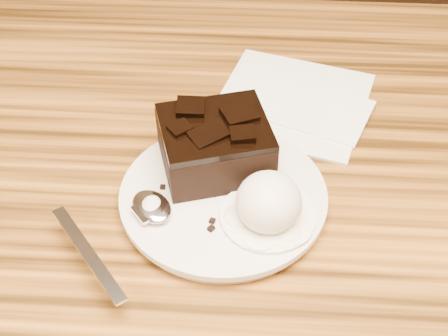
# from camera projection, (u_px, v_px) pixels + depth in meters

# --- Properties ---
(plate) EXTENTS (0.20, 0.20, 0.02)m
(plate) POSITION_uv_depth(u_px,v_px,m) (223.00, 199.00, 0.63)
(plate) COLOR silver
(plate) RESTS_ON dining_table
(brownie) EXTENTS (0.12, 0.11, 0.05)m
(brownie) POSITION_uv_depth(u_px,v_px,m) (215.00, 148.00, 0.64)
(brownie) COLOR black
(brownie) RESTS_ON plate
(ice_cream_scoop) EXTENTS (0.06, 0.06, 0.05)m
(ice_cream_scoop) POSITION_uv_depth(u_px,v_px,m) (269.00, 202.00, 0.59)
(ice_cream_scoop) COLOR #F1EACE
(ice_cream_scoop) RESTS_ON plate
(melt_puddle) EXTENTS (0.09, 0.09, 0.00)m
(melt_puddle) POSITION_uv_depth(u_px,v_px,m) (268.00, 216.00, 0.60)
(melt_puddle) COLOR white
(melt_puddle) RESTS_ON plate
(spoon) EXTENTS (0.14, 0.16, 0.01)m
(spoon) POSITION_uv_depth(u_px,v_px,m) (152.00, 208.00, 0.60)
(spoon) COLOR silver
(spoon) RESTS_ON plate
(napkin) EXTENTS (0.20, 0.20, 0.01)m
(napkin) POSITION_uv_depth(u_px,v_px,m) (292.00, 101.00, 0.75)
(napkin) COLOR white
(napkin) RESTS_ON dining_table
(crumb_a) EXTENTS (0.01, 0.01, 0.00)m
(crumb_a) POSITION_uv_depth(u_px,v_px,m) (211.00, 229.00, 0.59)
(crumb_a) COLOR black
(crumb_a) RESTS_ON plate
(crumb_b) EXTENTS (0.01, 0.01, 0.00)m
(crumb_b) POSITION_uv_depth(u_px,v_px,m) (163.00, 187.00, 0.63)
(crumb_b) COLOR black
(crumb_b) RESTS_ON plate
(crumb_c) EXTENTS (0.01, 0.01, 0.00)m
(crumb_c) POSITION_uv_depth(u_px,v_px,m) (282.00, 219.00, 0.60)
(crumb_c) COLOR black
(crumb_c) RESTS_ON plate
(crumb_d) EXTENTS (0.01, 0.01, 0.00)m
(crumb_d) POSITION_uv_depth(u_px,v_px,m) (212.00, 221.00, 0.60)
(crumb_d) COLOR black
(crumb_d) RESTS_ON plate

